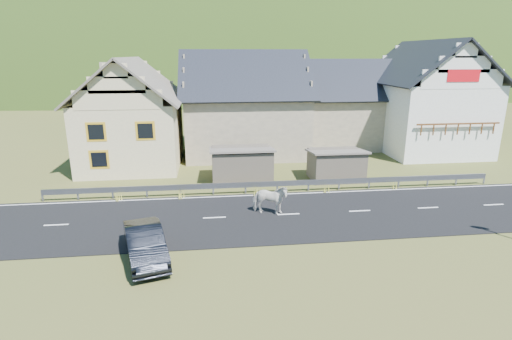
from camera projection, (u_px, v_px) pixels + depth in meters
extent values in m
plane|color=#475120|center=(289.00, 215.00, 21.59)|extent=(160.00, 160.00, 0.00)
cube|color=black|center=(289.00, 215.00, 21.59)|extent=(60.00, 7.00, 0.04)
cube|color=silver|center=(289.00, 214.00, 21.58)|extent=(60.00, 6.60, 0.01)
cube|color=#93969B|center=(277.00, 184.00, 24.94)|extent=(28.00, 0.08, 0.34)
cube|color=#93969B|center=(42.00, 196.00, 23.44)|extent=(0.10, 0.06, 0.70)
cube|color=#93969B|center=(78.00, 195.00, 23.67)|extent=(0.10, 0.06, 0.70)
cube|color=#93969B|center=(113.00, 193.00, 23.89)|extent=(0.10, 0.06, 0.70)
cube|color=#93969B|center=(147.00, 192.00, 24.12)|extent=(0.10, 0.06, 0.70)
cube|color=#93969B|center=(180.00, 191.00, 24.34)|extent=(0.10, 0.06, 0.70)
cube|color=#93969B|center=(213.00, 189.00, 24.57)|extent=(0.10, 0.06, 0.70)
cube|color=#93969B|center=(245.00, 188.00, 24.80)|extent=(0.10, 0.06, 0.70)
cube|color=#93969B|center=(277.00, 187.00, 25.02)|extent=(0.10, 0.06, 0.70)
cube|color=#93969B|center=(308.00, 186.00, 25.25)|extent=(0.10, 0.06, 0.70)
cube|color=#93969B|center=(339.00, 185.00, 25.47)|extent=(0.10, 0.06, 0.70)
cube|color=#93969B|center=(369.00, 183.00, 25.70)|extent=(0.10, 0.06, 0.70)
cube|color=#93969B|center=(398.00, 182.00, 25.93)|extent=(0.10, 0.06, 0.70)
cube|color=#93969B|center=(427.00, 181.00, 26.15)|extent=(0.10, 0.06, 0.70)
cube|color=#93969B|center=(456.00, 180.00, 26.38)|extent=(0.10, 0.06, 0.70)
cube|color=#93969B|center=(484.00, 179.00, 26.60)|extent=(0.10, 0.06, 0.70)
cube|color=#655A4C|center=(242.00, 165.00, 27.26)|extent=(4.30, 3.30, 2.40)
cube|color=#655A4C|center=(336.00, 165.00, 27.54)|extent=(3.80, 2.90, 2.20)
cube|color=beige|center=(134.00, 132.00, 31.20)|extent=(7.00, 9.00, 5.00)
cube|color=gold|center=(96.00, 132.00, 26.48)|extent=(1.30, 0.12, 1.30)
cube|color=gold|center=(145.00, 131.00, 26.84)|extent=(1.30, 0.12, 1.30)
cube|color=gold|center=(99.00, 160.00, 27.01)|extent=(1.30, 0.12, 1.30)
cube|color=tan|center=(107.00, 78.00, 31.27)|extent=(0.70, 0.70, 2.40)
cube|color=tan|center=(245.00, 123.00, 35.08)|extent=(10.00, 9.00, 5.00)
cube|color=tan|center=(347.00, 120.00, 38.17)|extent=(9.00, 8.00, 4.60)
cube|color=white|center=(423.00, 116.00, 35.79)|extent=(8.00, 10.00, 6.00)
cube|color=red|center=(464.00, 76.00, 29.93)|extent=(2.60, 0.06, 0.90)
cube|color=brown|center=(459.00, 124.00, 30.73)|extent=(6.80, 0.12, 0.12)
ellipsoid|color=#1E3812|center=(227.00, 113.00, 199.36)|extent=(440.00, 280.00, 260.00)
ellipsoid|color=black|center=(35.00, 62.00, 118.57)|extent=(76.00, 50.00, 28.00)
imported|color=silver|center=(270.00, 199.00, 21.40)|extent=(1.49, 2.16, 1.66)
imported|color=black|center=(145.00, 244.00, 16.80)|extent=(2.55, 4.51, 1.41)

